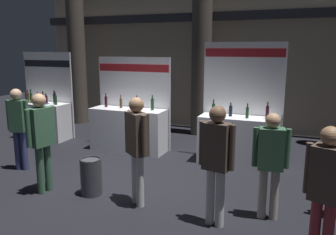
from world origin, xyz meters
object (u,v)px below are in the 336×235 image
exhibitor_booth_2 (239,135)px  visitor_3 (42,134)px  visitor_8 (326,185)px  visitor_1 (271,158)px  visitor_6 (18,123)px  visitor_4 (216,157)px  exhibitor_booth_0 (43,117)px  trash_bin (91,177)px  visitor_7 (137,141)px  exhibitor_booth_1 (129,126)px

exhibitor_booth_2 → visitor_3: size_ratio=1.50×
exhibitor_booth_2 → visitor_8: 3.59m
visitor_1 → visitor_6: visitor_6 is taller
visitor_1 → visitor_6: size_ratio=0.94×
visitor_4 → exhibitor_booth_0: bearing=163.6°
trash_bin → visitor_6: bearing=166.1°
visitor_3 → visitor_6: 1.42m
exhibitor_booth_2 → visitor_4: 2.83m
visitor_1 → visitor_7: bearing=-0.4°
visitor_4 → visitor_6: visitor_4 is taller
exhibitor_booth_1 → exhibitor_booth_0: bearing=177.1°
exhibitor_booth_1 → visitor_1: exhibitor_booth_1 is taller
visitor_8 → exhibitor_booth_0: bearing=-6.2°
visitor_1 → visitor_3: 3.74m
exhibitor_booth_1 → visitor_1: size_ratio=1.42×
visitor_1 → exhibitor_booth_2: bearing=-78.2°
exhibitor_booth_1 → visitor_1: (3.53, -2.31, 0.33)m
exhibitor_booth_0 → trash_bin: exhibitor_booth_0 is taller
exhibitor_booth_1 → visitor_4: bearing=-44.4°
exhibitor_booth_2 → trash_bin: 3.28m
trash_bin → visitor_1: (2.90, 0.24, 0.61)m
exhibitor_booth_0 → trash_bin: size_ratio=3.70×
exhibitor_booth_1 → visitor_7: bearing=-59.3°
exhibitor_booth_1 → visitor_8: bearing=-37.4°
visitor_4 → visitor_8: visitor_4 is taller
exhibitor_booth_1 → visitor_8: 5.31m
visitor_4 → visitor_7: 1.32m
visitor_3 → visitor_7: (1.73, 0.16, 0.01)m
visitor_7 → exhibitor_booth_1: bearing=-21.4°
exhibitor_booth_0 → visitor_3: exhibitor_booth_0 is taller
visitor_6 → exhibitor_booth_1: bearing=-138.6°
exhibitor_booth_1 → visitor_3: bearing=-93.8°
trash_bin → visitor_1: size_ratio=0.40×
exhibitor_booth_0 → exhibitor_booth_1: exhibitor_booth_0 is taller
exhibitor_booth_2 → visitor_4: size_ratio=1.51×
exhibitor_booth_1 → exhibitor_booth_2: bearing=0.2°
trash_bin → visitor_3: visitor_3 is taller
visitor_1 → visitor_7: visitor_7 is taller
trash_bin → visitor_8: visitor_8 is taller
exhibitor_booth_2 → visitor_3: bearing=-135.7°
visitor_1 → visitor_8: bearing=118.3°
trash_bin → exhibitor_booth_1: bearing=103.9°
exhibitor_booth_1 → visitor_8: (4.21, -3.21, 0.37)m
visitor_3 → visitor_8: bearing=95.6°
trash_bin → visitor_6: visitor_6 is taller
visitor_3 → visitor_4: bearing=100.9°
visitor_3 → visitor_6: visitor_3 is taller
exhibitor_booth_0 → trash_bin: bearing=-38.6°
exhibitor_booth_2 → visitor_4: exhibitor_booth_2 is taller
trash_bin → visitor_4: (2.22, -0.24, 0.70)m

